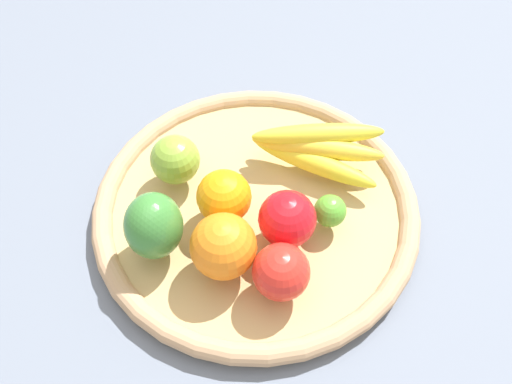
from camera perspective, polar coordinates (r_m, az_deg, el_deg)
ground_plane at (r=0.79m, az=0.00°, el=-2.30°), size 2.40×2.40×0.00m
basket at (r=0.78m, az=0.00°, el=-1.66°), size 0.44×0.44×0.03m
apple_2 at (r=0.77m, az=-8.05°, el=3.22°), size 0.09×0.09×0.07m
apple_1 at (r=0.67m, az=2.52°, el=-7.96°), size 0.10×0.10×0.07m
orange_1 at (r=0.68m, az=-3.27°, el=-5.42°), size 0.09×0.09×0.08m
banana_bunch at (r=0.79m, az=6.04°, el=4.38°), size 0.19×0.10×0.06m
orange_0 at (r=0.72m, az=-3.20°, el=-0.48°), size 0.08×0.08×0.07m
lime_0 at (r=0.73m, az=7.38°, el=-1.87°), size 0.05×0.05×0.04m
apple_0 at (r=0.70m, az=3.14°, el=-2.70°), size 0.10×0.10×0.07m
bell_pepper at (r=0.70m, az=-10.15°, el=-3.32°), size 0.07×0.08×0.09m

